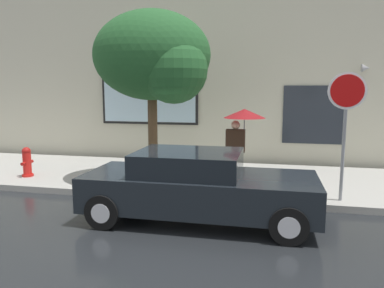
# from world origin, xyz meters

# --- Properties ---
(ground_plane) EXTENTS (60.00, 60.00, 0.00)m
(ground_plane) POSITION_xyz_m (0.00, 0.00, 0.00)
(ground_plane) COLOR black
(sidewalk) EXTENTS (20.00, 4.00, 0.15)m
(sidewalk) POSITION_xyz_m (0.00, 3.00, 0.07)
(sidewalk) COLOR #A3A099
(sidewalk) RESTS_ON ground
(building_facade) EXTENTS (20.00, 0.67, 7.00)m
(building_facade) POSITION_xyz_m (-0.01, 5.50, 3.48)
(building_facade) COLOR beige
(building_facade) RESTS_ON ground
(parked_car) EXTENTS (4.33, 1.80, 1.34)m
(parked_car) POSITION_xyz_m (0.84, -0.02, 0.67)
(parked_car) COLOR black
(parked_car) RESTS_ON ground
(fire_hydrant) EXTENTS (0.30, 0.44, 0.80)m
(fire_hydrant) POSITION_xyz_m (-4.25, 1.93, 0.54)
(fire_hydrant) COLOR red
(fire_hydrant) RESTS_ON sidewalk
(pedestrian_with_umbrella) EXTENTS (1.02, 1.02, 1.87)m
(pedestrian_with_umbrella) POSITION_xyz_m (1.46, 2.35, 1.65)
(pedestrian_with_umbrella) COLOR black
(pedestrian_with_umbrella) RESTS_ON sidewalk
(street_tree) EXTENTS (2.98, 2.53, 4.29)m
(street_tree) POSITION_xyz_m (-0.68, 2.28, 3.24)
(street_tree) COLOR #4C3823
(street_tree) RESTS_ON sidewalk
(stop_sign) EXTENTS (0.76, 0.10, 2.69)m
(stop_sign) POSITION_xyz_m (3.65, 1.38, 2.05)
(stop_sign) COLOR gray
(stop_sign) RESTS_ON sidewalk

